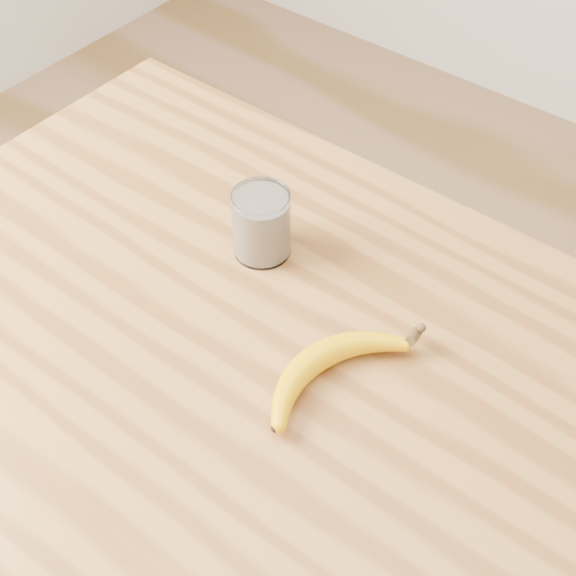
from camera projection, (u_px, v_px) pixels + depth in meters
The scene contains 4 objects.
room at pixel (263, 17), 0.60m from camera, with size 4.04×4.04×2.70m.
table at pixel (273, 437), 1.02m from camera, with size 1.20×0.80×0.90m.
smoothie_glass at pixel (261, 224), 1.04m from camera, with size 0.08×0.08×0.10m.
banana at pixel (318, 357), 0.93m from camera, with size 0.10×0.28×0.03m, color #E8A400, non-canonical shape.
Camera 1 is at (0.36, -0.42, 1.65)m, focal length 50.00 mm.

